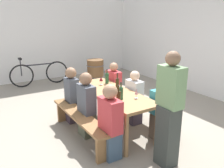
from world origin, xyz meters
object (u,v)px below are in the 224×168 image
object	(u,v)px
wine_bottle_1	(117,84)
wine_bottle_3	(107,78)
seated_guest_far_0	(114,88)
wine_bottle_4	(119,98)
seated_guest_near_1	(87,106)
wine_glass_0	(101,79)
seated_guest_far_1	(134,99)
seated_guest_far_2	(161,113)
wine_barrel	(95,71)
seated_guest_near_2	(110,124)
seated_guest_near_0	(72,96)
wine_bottle_2	(111,95)
bench_far	(140,105)
wine_glass_1	(136,92)
tasting_table	(112,96)
wine_bottle_0	(121,93)
bench_near	(80,120)
standing_host	(169,113)
parked_bicycle_0	(39,73)

from	to	relation	value
wine_bottle_1	wine_bottle_3	distance (m)	0.50
wine_bottle_1	seated_guest_far_0	size ratio (longest dim) A/B	0.29
wine_bottle_4	seated_guest_near_1	world-z (taller)	seated_guest_near_1
wine_glass_0	seated_guest_far_1	distance (m)	0.78
seated_guest_far_2	wine_barrel	distance (m)	4.00
wine_bottle_4	seated_guest_near_2	world-z (taller)	seated_guest_near_2
seated_guest_near_1	seated_guest_far_1	bearing A→B (deg)	-2.00
seated_guest_near_0	wine_barrel	distance (m)	3.06
seated_guest_near_1	wine_bottle_2	bearing A→B (deg)	-64.59
bench_far	seated_guest_near_2	bearing A→B (deg)	-56.48
seated_guest_near_0	wine_barrel	world-z (taller)	seated_guest_near_0
bench_far	wine_glass_1	bearing A→B (deg)	-43.80
tasting_table	seated_guest_far_0	xyz separation A→B (m)	(-0.76, 0.51, -0.14)
wine_bottle_0	seated_guest_far_1	distance (m)	0.80
wine_bottle_0	seated_guest_far_2	size ratio (longest dim) A/B	0.28
wine_bottle_3	seated_guest_far_1	size ratio (longest dim) A/B	0.28
tasting_table	bench_near	distance (m)	0.73
bench_near	wine_barrel	distance (m)	3.71
seated_guest_near_1	standing_host	bearing A→B (deg)	-66.79
wine_bottle_1	wine_bottle_4	distance (m)	0.84
seated_guest_far_2	seated_guest_near_0	bearing A→B (deg)	-55.09
wine_glass_1	seated_guest_far_2	xyz separation A→B (m)	(0.25, 0.35, -0.37)
wine_bottle_3	wine_glass_0	size ratio (longest dim) A/B	1.79
wine_bottle_1	parked_bicycle_0	size ratio (longest dim) A/B	0.19
wine_bottle_0	seated_guest_near_1	distance (m)	0.68
bench_far	seated_guest_near_2	size ratio (longest dim) A/B	1.60
seated_guest_near_2	bench_far	bearing A→B (deg)	33.52
wine_glass_0	seated_guest_near_2	size ratio (longest dim) A/B	0.14
tasting_table	seated_guest_far_1	xyz separation A→B (m)	(0.01, 0.51, -0.15)
seated_guest_far_2	parked_bicycle_0	distance (m)	4.58
wine_bottle_0	seated_guest_far_1	size ratio (longest dim) A/B	0.27
tasting_table	wine_barrel	world-z (taller)	tasting_table
wine_bottle_0	seated_guest_near_2	world-z (taller)	seated_guest_near_2
wine_glass_1	standing_host	world-z (taller)	standing_host
wine_glass_1	wine_glass_0	bearing A→B (deg)	-173.82
wine_bottle_1	wine_glass_0	size ratio (longest dim) A/B	1.97
wine_bottle_0	tasting_table	bearing A→B (deg)	168.78
tasting_table	wine_barrel	distance (m)	3.42
tasting_table	seated_guest_far_0	distance (m)	0.92
tasting_table	seated_guest_near_2	xyz separation A→B (m)	(0.78, -0.51, -0.11)
bench_far	parked_bicycle_0	xyz separation A→B (m)	(-3.73, -1.02, 0.02)
bench_far	wine_glass_0	world-z (taller)	wine_glass_0
bench_far	seated_guest_far_0	xyz separation A→B (m)	(-0.76, -0.15, 0.18)
seated_guest_near_1	wine_barrel	bearing A→B (deg)	59.79
bench_far	wine_bottle_0	bearing A→B (deg)	-60.78
wine_bottle_1	wine_glass_1	xyz separation A→B (m)	(0.57, 0.02, -0.00)
bench_near	wine_glass_0	distance (m)	1.02
seated_guest_far_0	wine_barrel	size ratio (longest dim) A/B	1.53
parked_bicycle_0	seated_guest_near_0	bearing A→B (deg)	-89.19
wine_bottle_0	parked_bicycle_0	distance (m)	4.18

